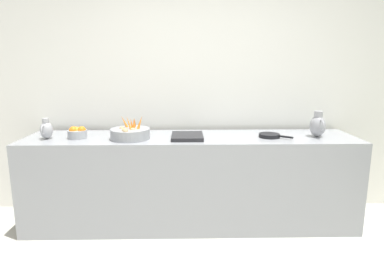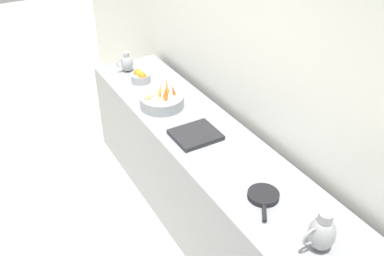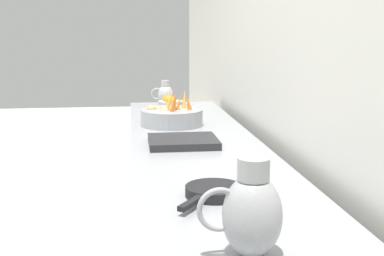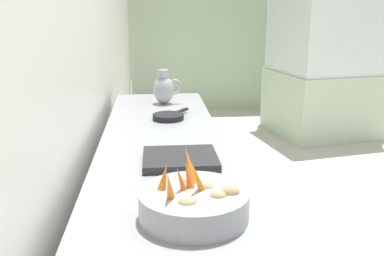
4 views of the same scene
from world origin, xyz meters
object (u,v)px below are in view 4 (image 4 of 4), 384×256
Objects in this scene: glass_block_booth at (325,57)px; metal_pitcher_tall at (164,89)px; vegetable_colander at (194,203)px; skillet_on_counter at (169,117)px.

metal_pitcher_tall is at bearing -134.04° from glass_block_booth.
metal_pitcher_tall reaches higher than vegetable_colander.
metal_pitcher_tall is 0.48m from skillet_on_counter.
vegetable_colander is at bearing -88.43° from metal_pitcher_tall.
skillet_on_counter is (0.02, -0.47, -0.10)m from metal_pitcher_tall.
metal_pitcher_tall reaches higher than skillet_on_counter.
glass_block_booth is at bearing 62.75° from vegetable_colander.
skillet_on_counter is (-0.03, 1.34, -0.04)m from vegetable_colander.
metal_pitcher_tall is at bearing 91.96° from skillet_on_counter.
vegetable_colander is 1.27× the size of skillet_on_counter.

